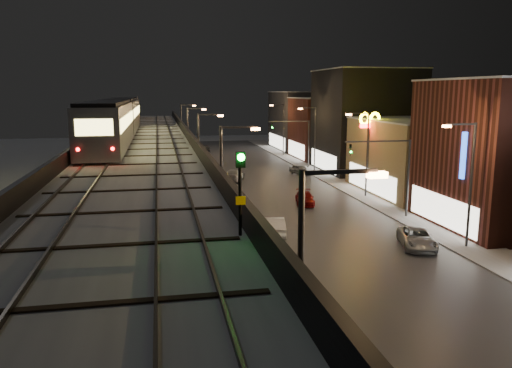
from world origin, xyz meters
TOP-DOWN VIEW (x-y plane):
  - road_surface at (7.50, 35.00)m, footprint 17.00×120.00m
  - sidewalk_right at (17.50, 35.00)m, footprint 4.00×120.00m
  - under_viaduct_pavement at (-6.00, 35.00)m, footprint 11.00×120.00m
  - elevated_viaduct at (-6.00, 31.84)m, footprint 9.00×100.00m
  - viaduct_trackbed at (-6.01, 31.97)m, footprint 8.40×100.00m
  - viaduct_parapet_streetside at (-1.65, 32.00)m, footprint 0.30×100.00m
  - viaduct_parapet_far at (-10.35, 32.00)m, footprint 0.30×100.00m
  - building_b at (23.99, 18.00)m, footprint 12.20×12.20m
  - building_c at (23.99, 32.00)m, footprint 12.20×15.20m
  - building_d at (23.99, 48.00)m, footprint 12.20×13.20m
  - building_e at (23.99, 62.00)m, footprint 12.20×12.20m
  - building_f at (23.99, 76.00)m, footprint 12.20×16.20m
  - streetlight_left_0 at (-0.43, -5.00)m, footprint 2.57×0.28m
  - streetlight_left_1 at (-0.43, 13.00)m, footprint 2.57×0.28m
  - streetlight_right_1 at (16.73, 13.00)m, footprint 2.56×0.28m
  - streetlight_left_2 at (-0.43, 31.00)m, footprint 2.57×0.28m
  - streetlight_right_2 at (16.73, 31.00)m, footprint 2.56×0.28m
  - streetlight_left_3 at (-0.43, 49.00)m, footprint 2.57×0.28m
  - streetlight_right_3 at (16.73, 49.00)m, footprint 2.56×0.28m
  - streetlight_left_4 at (-0.43, 67.00)m, footprint 2.57×0.28m
  - streetlight_right_4 at (16.73, 67.00)m, footprint 2.56×0.28m
  - traffic_light_rig_a at (15.84, 22.00)m, footprint 6.10×0.34m
  - traffic_light_rig_b at (15.84, 52.00)m, footprint 6.10×0.34m
  - subway_train at (-8.50, 33.79)m, footprint 3.13×38.07m
  - rail_signal at (-2.10, -3.05)m, footprint 0.31×0.41m
  - car_taxi at (1.88, 3.53)m, footprint 2.80×4.29m
  - car_near_white at (4.16, 18.84)m, footprint 2.09×4.39m
  - car_mid_silver at (1.10, 30.20)m, footprint 3.09×5.54m
  - car_mid_dark at (4.60, 43.08)m, footprint 3.61×5.45m
  - car_far_white at (3.82, 75.77)m, footprint 2.23×4.03m
  - car_onc_dark at (13.48, 13.66)m, footprint 3.54×5.27m
  - car_onc_white at (9.55, 28.67)m, footprint 2.53×4.47m
  - car_onc_red at (14.15, 46.33)m, footprint 2.58×4.13m
  - sign_mcdonalds at (18.00, 32.94)m, footprint 2.65×0.75m
  - sign_carwash at (18.50, 15.61)m, footprint 1.57×0.35m

SIDE VIEW (x-z plane):
  - road_surface at x=7.50m, z-range 0.00..0.06m
  - under_viaduct_pavement at x=-6.00m, z-range 0.00..0.06m
  - sidewalk_right at x=17.50m, z-range 0.00..0.14m
  - car_onc_white at x=9.55m, z-range 0.00..1.22m
  - car_far_white at x=3.82m, z-range 0.00..1.30m
  - car_onc_red at x=14.15m, z-range 0.00..1.31m
  - car_onc_dark at x=13.48m, z-range 0.00..1.34m
  - car_taxi at x=1.88m, z-range 0.00..1.36m
  - car_near_white at x=4.16m, z-range 0.00..1.39m
  - car_mid_silver at x=1.10m, z-range 0.00..1.46m
  - car_mid_dark at x=4.60m, z-range 0.00..1.47m
  - building_c at x=23.99m, z-range 0.00..8.16m
  - traffic_light_rig_a at x=15.84m, z-range 1.00..8.00m
  - traffic_light_rig_b at x=15.84m, z-range 1.00..8.00m
  - building_e at x=23.99m, z-range 0.00..10.16m
  - streetlight_left_0 at x=-0.43m, z-range 0.74..9.74m
  - streetlight_left_1 at x=-0.43m, z-range 0.74..9.74m
  - streetlight_right_1 at x=16.73m, z-range 0.74..9.74m
  - streetlight_left_2 at x=-0.43m, z-range 0.74..9.74m
  - streetlight_right_2 at x=16.73m, z-range 0.74..9.74m
  - streetlight_left_3 at x=-0.43m, z-range 0.74..9.74m
  - streetlight_right_3 at x=16.73m, z-range 0.74..9.74m
  - streetlight_left_4 at x=-0.43m, z-range 0.74..9.74m
  - streetlight_right_4 at x=16.73m, z-range 0.74..9.74m
  - building_f at x=23.99m, z-range 0.00..11.16m
  - elevated_viaduct at x=-6.00m, z-range 2.47..8.77m
  - sign_carwash at x=18.50m, z-range 1.66..9.81m
  - building_b at x=23.99m, z-range 0.00..12.16m
  - viaduct_trackbed at x=-6.01m, z-range 6.23..6.55m
  - viaduct_parapet_streetside at x=-1.65m, z-range 6.30..7.40m
  - viaduct_parapet_far at x=-10.35m, z-range 6.30..7.40m
  - building_d at x=23.99m, z-range 0.00..14.16m
  - sign_mcdonalds at x=18.00m, z-range 2.65..11.59m
  - subway_train at x=-8.50m, z-range 6.61..10.36m
  - rail_signal at x=-2.10m, z-range 7.18..9.85m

